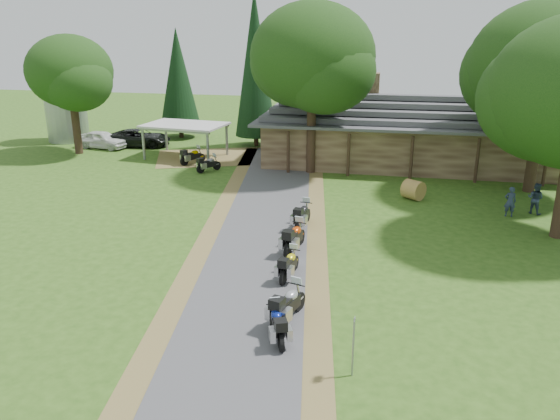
% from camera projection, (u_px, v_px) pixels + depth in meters
% --- Properties ---
extents(ground, '(120.00, 120.00, 0.00)m').
position_uv_depth(ground, '(239.00, 323.00, 18.22)').
color(ground, '#2D5317').
rests_on(ground, ground).
extents(driveway, '(51.95, 51.95, 0.00)m').
position_uv_depth(driveway, '(254.00, 271.00, 22.03)').
color(driveway, '#4D4D4F').
rests_on(driveway, ground).
extents(lodge, '(21.40, 9.40, 4.90)m').
position_uv_depth(lodge, '(411.00, 129.00, 38.58)').
color(lodge, '#4F3928').
rests_on(lodge, ground).
extents(silo, '(3.66, 3.66, 6.82)m').
position_uv_depth(silo, '(65.00, 101.00, 45.84)').
color(silo, gray).
rests_on(silo, ground).
extents(carport, '(6.23, 4.56, 2.51)m').
position_uv_depth(carport, '(186.00, 141.00, 40.64)').
color(carport, beige).
rests_on(carport, ground).
extents(car_white_sedan, '(3.08, 5.60, 1.77)m').
position_uv_depth(car_white_sedan, '(102.00, 137.00, 43.75)').
color(car_white_sedan, white).
rests_on(car_white_sedan, ground).
extents(car_dark_suv, '(2.98, 5.75, 2.11)m').
position_uv_depth(car_dark_suv, '(139.00, 134.00, 44.38)').
color(car_dark_suv, black).
rests_on(car_dark_suv, ground).
extents(motorcycle_row_a, '(1.16, 1.84, 1.20)m').
position_uv_depth(motorcycle_row_a, '(277.00, 322.00, 17.10)').
color(motorcycle_row_a, navy).
rests_on(motorcycle_row_a, ground).
extents(motorcycle_row_b, '(1.21, 2.10, 1.36)m').
position_uv_depth(motorcycle_row_b, '(288.00, 303.00, 18.11)').
color(motorcycle_row_b, '#929498').
rests_on(motorcycle_row_b, ground).
extents(motorcycle_row_c, '(0.83, 1.84, 1.21)m').
position_uv_depth(motorcycle_row_c, '(289.00, 263.00, 21.30)').
color(motorcycle_row_c, gold).
rests_on(motorcycle_row_c, ground).
extents(motorcycle_row_d, '(1.01, 2.13, 1.40)m').
position_uv_depth(motorcycle_row_d, '(295.00, 236.00, 23.77)').
color(motorcycle_row_d, '#D24209').
rests_on(motorcycle_row_d, ground).
extents(motorcycle_row_e, '(0.89, 2.03, 1.34)m').
position_uv_depth(motorcycle_row_e, '(303.00, 214.00, 26.65)').
color(motorcycle_row_e, black).
rests_on(motorcycle_row_e, ground).
extents(motorcycle_carport_a, '(1.54, 1.88, 1.27)m').
position_uv_depth(motorcycle_carport_a, '(193.00, 155.00, 38.84)').
color(motorcycle_carport_a, '#BEA000').
rests_on(motorcycle_carport_a, ground).
extents(motorcycle_carport_b, '(1.45, 1.72, 1.17)m').
position_uv_depth(motorcycle_carport_b, '(209.00, 163.00, 36.84)').
color(motorcycle_carport_b, gray).
rests_on(motorcycle_carport_b, ground).
extents(person_a, '(0.53, 0.38, 1.87)m').
position_uv_depth(person_a, '(510.00, 199.00, 28.06)').
color(person_a, '#2D3A54').
rests_on(person_a, ground).
extents(person_b, '(0.68, 0.64, 1.95)m').
position_uv_depth(person_b, '(536.00, 196.00, 28.47)').
color(person_b, '#2D3A54').
rests_on(person_b, ground).
extents(hay_bale, '(1.47, 1.49, 1.10)m').
position_uv_depth(hay_bale, '(413.00, 190.00, 30.98)').
color(hay_bale, olive).
rests_on(hay_bale, ground).
extents(sign_post, '(0.33, 0.06, 1.85)m').
position_uv_depth(sign_post, '(353.00, 347.00, 15.17)').
color(sign_post, gray).
rests_on(sign_post, ground).
extents(oak_lodge_left, '(7.92, 7.92, 12.25)m').
position_uv_depth(oak_lodge_left, '(312.00, 80.00, 34.85)').
color(oak_lodge_left, '#13330F').
rests_on(oak_lodge_left, ground).
extents(oak_lodge_right, '(8.73, 8.73, 11.63)m').
position_uv_depth(oak_lodge_right, '(543.00, 93.00, 30.76)').
color(oak_lodge_right, '#13330F').
rests_on(oak_lodge_right, ground).
extents(oak_silo, '(6.29, 6.29, 9.98)m').
position_uv_depth(oak_silo, '(72.00, 88.00, 40.66)').
color(oak_silo, '#13330F').
rests_on(oak_silo, ground).
extents(cedar_near, '(3.34, 3.34, 12.18)m').
position_uv_depth(cedar_near, '(255.00, 70.00, 43.05)').
color(cedar_near, black).
rests_on(cedar_near, ground).
extents(cedar_far, '(3.52, 3.52, 9.30)m').
position_uv_depth(cedar_far, '(178.00, 84.00, 46.84)').
color(cedar_far, black).
rests_on(cedar_far, ground).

